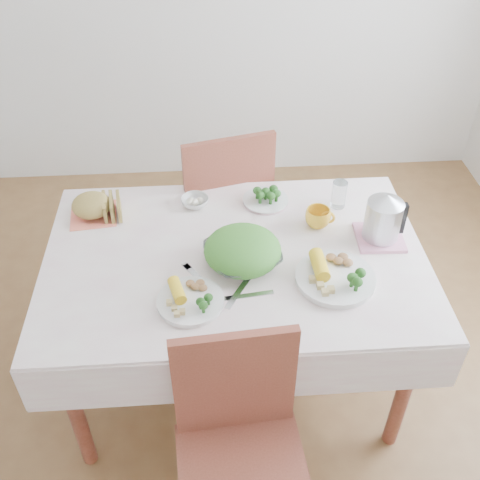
{
  "coord_description": "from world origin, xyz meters",
  "views": [
    {
      "loc": [
        -0.1,
        -1.65,
        2.23
      ],
      "look_at": [
        0.02,
        0.02,
        0.82
      ],
      "focal_mm": 42.0,
      "sensor_mm": 36.0,
      "label": 1
    }
  ],
  "objects": [
    {
      "name": "napkin",
      "position": [
        -0.59,
        0.3,
        0.76
      ],
      "size": [
        0.21,
        0.21,
        0.0
      ],
      "primitive_type": "cube",
      "rotation": [
        0.0,
        0.0,
        0.11
      ],
      "color": "#FD795E",
      "rests_on": "tablecloth"
    },
    {
      "name": "fruit_bowl",
      "position": [
        -0.15,
        0.34,
        0.78
      ],
      "size": [
        0.15,
        0.15,
        0.04
      ],
      "primitive_type": "imported",
      "rotation": [
        0.0,
        0.0,
        -0.27
      ],
      "color": "white",
      "rests_on": "tablecloth"
    },
    {
      "name": "pink_tray",
      "position": [
        0.59,
        0.06,
        0.77
      ],
      "size": [
        0.2,
        0.2,
        0.02
      ],
      "primitive_type": "cube",
      "rotation": [
        0.0,
        0.0,
        -0.04
      ],
      "color": "pink",
      "rests_on": "tablecloth"
    },
    {
      "name": "dining_table",
      "position": [
        0.0,
        0.0,
        0.38
      ],
      "size": [
        1.4,
        0.9,
        0.75
      ],
      "primitive_type": "cube",
      "color": "brown",
      "rests_on": "floor"
    },
    {
      "name": "bread_loaf",
      "position": [
        -0.59,
        0.3,
        0.82
      ],
      "size": [
        0.17,
        0.16,
        0.1
      ],
      "primitive_type": "ellipsoid",
      "rotation": [
        0.0,
        0.0,
        -0.03
      ],
      "color": "olive",
      "rests_on": "napkin"
    },
    {
      "name": "dinner_plate_left",
      "position": [
        -0.18,
        -0.25,
        0.77
      ],
      "size": [
        0.26,
        0.26,
        0.02
      ],
      "primitive_type": "cylinder",
      "rotation": [
        0.0,
        0.0,
        -0.07
      ],
      "color": "white",
      "rests_on": "tablecloth"
    },
    {
      "name": "chair_near",
      "position": [
        -0.02,
        -0.75,
        0.46
      ],
      "size": [
        0.46,
        0.46,
        0.94
      ],
      "primitive_type": "cube",
      "rotation": [
        0.0,
        0.0,
        0.08
      ],
      "color": "brown",
      "rests_on": "floor"
    },
    {
      "name": "fork_left",
      "position": [
        -0.14,
        -0.13,
        0.76
      ],
      "size": [
        0.13,
        0.18,
        0.0
      ],
      "primitive_type": "cube",
      "rotation": [
        0.0,
        0.0,
        0.58
      ],
      "color": "silver",
      "rests_on": "tablecloth"
    },
    {
      "name": "tablecloth",
      "position": [
        0.0,
        0.0,
        0.76
      ],
      "size": [
        1.5,
        1.0,
        0.01
      ],
      "primitive_type": "cube",
      "color": "white",
      "rests_on": "dining_table"
    },
    {
      "name": "electric_kettle",
      "position": [
        0.59,
        0.06,
        0.88
      ],
      "size": [
        0.15,
        0.15,
        0.2
      ],
      "primitive_type": "cylinder",
      "rotation": [
        0.0,
        0.0,
        -0.03
      ],
      "color": "#B2B5BA",
      "rests_on": "pink_tray"
    },
    {
      "name": "dinner_plate_right",
      "position": [
        0.36,
        -0.17,
        0.77
      ],
      "size": [
        0.38,
        0.38,
        0.03
      ],
      "primitive_type": "cylinder",
      "rotation": [
        0.0,
        0.0,
        -0.31
      ],
      "color": "white",
      "rests_on": "tablecloth"
    },
    {
      "name": "chair_far",
      "position": [
        -0.04,
        0.69,
        0.47
      ],
      "size": [
        0.55,
        0.55,
        1.0
      ],
      "primitive_type": "cube",
      "rotation": [
        0.0,
        0.0,
        3.39
      ],
      "color": "brown",
      "rests_on": "floor"
    },
    {
      "name": "salad_bowl",
      "position": [
        0.03,
        -0.05,
        0.8
      ],
      "size": [
        0.36,
        0.36,
        0.07
      ],
      "primitive_type": "imported",
      "rotation": [
        0.0,
        0.0,
        0.35
      ],
      "color": "white",
      "rests_on": "tablecloth"
    },
    {
      "name": "broccoli_plate",
      "position": [
        0.15,
        0.34,
        0.77
      ],
      "size": [
        0.24,
        0.24,
        0.02
      ],
      "primitive_type": "cylinder",
      "rotation": [
        0.0,
        0.0,
        0.2
      ],
      "color": "beige",
      "rests_on": "tablecloth"
    },
    {
      "name": "yellow_mug",
      "position": [
        0.35,
        0.16,
        0.8
      ],
      "size": [
        0.13,
        0.13,
        0.08
      ],
      "primitive_type": "imported",
      "rotation": [
        0.0,
        0.0,
        -0.32
      ],
      "color": "yellow",
      "rests_on": "tablecloth"
    },
    {
      "name": "floor",
      "position": [
        0.0,
        0.0,
        0.0
      ],
      "size": [
        3.6,
        3.6,
        0.0
      ],
      "primitive_type": "plane",
      "color": "brown",
      "rests_on": "ground"
    },
    {
      "name": "glass_tumbler",
      "position": [
        0.47,
        0.29,
        0.83
      ],
      "size": [
        0.07,
        0.07,
        0.12
      ],
      "primitive_type": "cylinder",
      "rotation": [
        0.0,
        0.0,
        0.06
      ],
      "color": "white",
      "rests_on": "tablecloth"
    },
    {
      "name": "knife",
      "position": [
        0.04,
        -0.23,
        0.76
      ],
      "size": [
        0.18,
        0.04,
        0.0
      ],
      "primitive_type": "cube",
      "rotation": [
        0.0,
        0.0,
        1.7
      ],
      "color": "silver",
      "rests_on": "tablecloth"
    },
    {
      "name": "fork_right",
      "position": [
        -0.0,
        -0.21,
        0.76
      ],
      "size": [
        0.11,
        0.17,
        0.0
      ],
      "primitive_type": "cube",
      "rotation": [
        0.0,
        0.0,
        -0.54
      ],
      "color": "silver",
      "rests_on": "tablecloth"
    }
  ]
}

